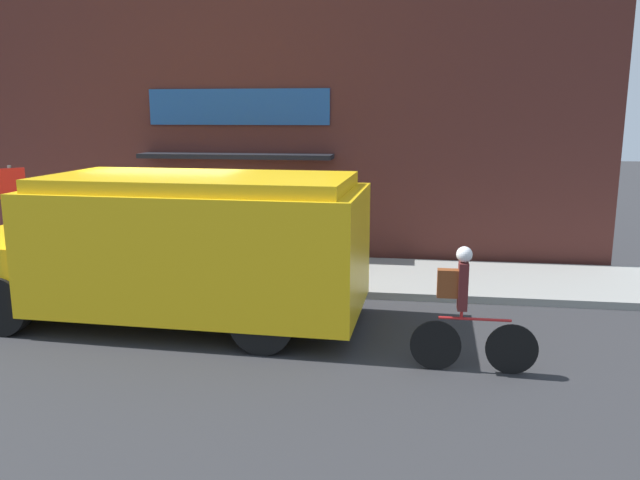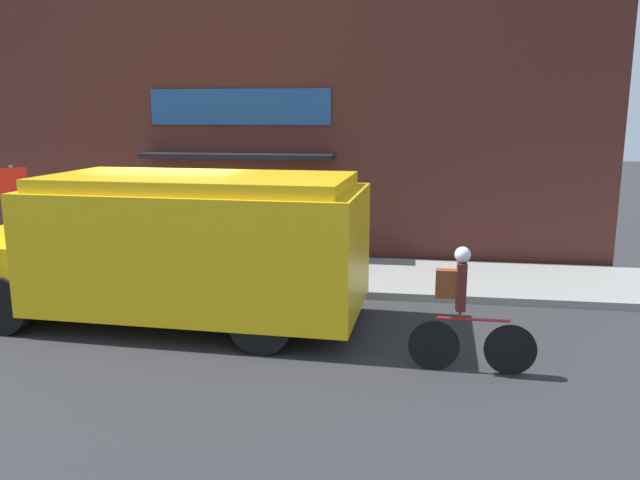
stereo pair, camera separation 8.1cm
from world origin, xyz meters
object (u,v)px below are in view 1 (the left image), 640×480
Objects in this scene: school_bus at (176,246)px; stop_sign_post at (12,201)px; trash_bin at (320,250)px; cyclist at (465,312)px.

stop_sign_post is (-4.26, 2.20, 0.33)m from school_bus.
trash_bin is (1.82, 3.04, -0.67)m from school_bus.
school_bus is at bearing -120.97° from trash_bin.
school_bus is 3.11× the size of stop_sign_post.
stop_sign_post is at bearing -172.14° from trash_bin.
cyclist is at bearing -22.28° from stop_sign_post.
cyclist is 9.33m from stop_sign_post.
school_bus is 3.60m from trash_bin.
school_bus is at bearing -27.29° from stop_sign_post.
trash_bin is (-2.52, 4.36, -0.23)m from cyclist.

